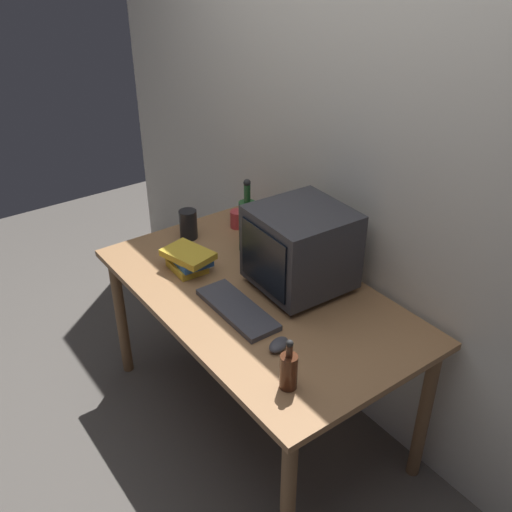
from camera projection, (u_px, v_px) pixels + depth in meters
ground_plane at (256, 415)px, 2.90m from camera, size 6.00×6.00×0.00m
back_wall at (346, 159)px, 2.51m from camera, size 4.00×0.08×2.50m
desk at (256, 307)px, 2.56m from camera, size 1.51×0.86×0.75m
crt_monitor at (300, 248)px, 2.45m from camera, size 0.40×0.40×0.37m
keyboard at (237, 309)px, 2.38m from camera, size 0.42×0.16×0.02m
computer_mouse at (279, 345)px, 2.18m from camera, size 0.09×0.11×0.04m
bottle_tall at (247, 224)px, 2.76m from camera, size 0.08×0.08×0.37m
bottle_short at (289, 370)px, 1.97m from camera, size 0.06×0.06×0.21m
book_stack at (188, 259)px, 2.65m from camera, size 0.26×0.20×0.10m
mug at (238, 219)px, 3.01m from camera, size 0.12×0.08×0.09m
metal_canister at (188, 224)px, 2.90m from camera, size 0.09×0.09×0.15m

